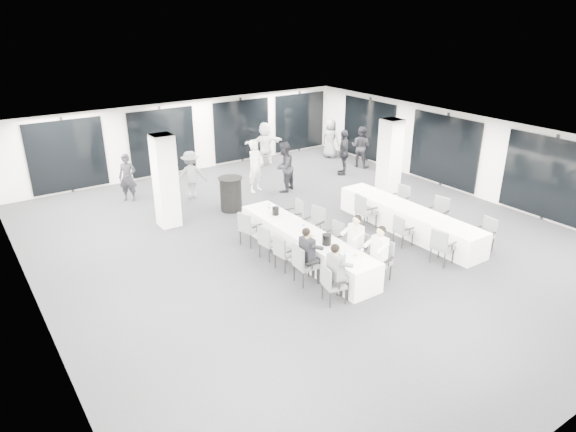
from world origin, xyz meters
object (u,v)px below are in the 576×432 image
at_px(standing_guest_e, 331,136).
at_px(standing_guest_f, 265,141).
at_px(chair_side_right_near, 486,232).
at_px(standing_guest_g, 127,175).
at_px(chair_side_left_far, 364,209).
at_px(standing_guest_a, 255,163).
at_px(ice_bucket_near, 327,239).
at_px(standing_guest_h, 361,144).
at_px(chair_main_right_near, 381,258).
at_px(chair_side_right_mid, 439,212).
at_px(chair_main_left_far, 248,227).
at_px(cocktail_table, 231,194).
at_px(chair_side_left_mid, 402,229).
at_px(banquet_table_main, 304,245).
at_px(ice_bucket_far, 276,211).
at_px(chair_main_right_second, 358,248).
at_px(chair_main_right_mid, 335,236).
at_px(chair_main_left_fourth, 268,240).
at_px(banquet_table_side, 408,220).
at_px(chair_side_right_far, 401,198).
at_px(chair_side_left_near, 441,245).
at_px(chair_main_right_far, 295,214).
at_px(chair_main_left_near, 331,282).
at_px(chair_main_right_fourth, 315,223).
at_px(chair_main_left_second, 303,262).
at_px(standing_guest_c, 191,172).

xyz_separation_m(standing_guest_e, standing_guest_f, (-2.98, 0.61, 0.08)).
xyz_separation_m(chair_side_right_near, standing_guest_g, (-6.71, 9.28, 0.41)).
height_order(chair_side_left_far, standing_guest_a, standing_guest_a).
bearing_deg(ice_bucket_near, standing_guest_h, 42.86).
relative_size(chair_main_right_near, chair_side_right_mid, 0.99).
bearing_deg(chair_main_left_far, cocktail_table, 146.82).
relative_size(chair_side_left_mid, standing_guest_h, 0.45).
xyz_separation_m(banquet_table_main, standing_guest_a, (1.69, 5.26, 0.68)).
relative_size(chair_side_right_mid, standing_guest_g, 0.54).
xyz_separation_m(standing_guest_g, ice_bucket_far, (2.40, -5.46, -0.07)).
height_order(chair_main_right_second, ice_bucket_far, ice_bucket_far).
height_order(chair_main_right_second, chair_main_right_mid, chair_main_right_second).
bearing_deg(chair_main_left_fourth, standing_guest_a, 143.86).
distance_m(chair_side_left_mid, standing_guest_g, 9.28).
bearing_deg(standing_guest_a, chair_side_right_mid, -85.84).
bearing_deg(chair_side_right_mid, standing_guest_h, -31.38).
bearing_deg(chair_main_left_far, chair_side_left_far, 61.40).
relative_size(standing_guest_g, ice_bucket_far, 8.38).
xyz_separation_m(banquet_table_side, standing_guest_e, (3.19, 7.59, 0.57)).
bearing_deg(chair_side_left_mid, chair_side_right_far, 140.05).
bearing_deg(chair_side_left_mid, standing_guest_a, -165.61).
bearing_deg(chair_main_right_second, ice_bucket_far, 12.37).
height_order(chair_side_right_near, standing_guest_e, standing_guest_e).
xyz_separation_m(cocktail_table, chair_side_left_near, (2.60, -6.40, -0.01)).
bearing_deg(chair_main_right_far, chair_main_left_near, 165.77).
bearing_deg(chair_side_left_near, chair_side_right_near, 77.27).
height_order(chair_main_left_near, chair_main_right_mid, chair_main_left_near).
distance_m(chair_main_left_near, chair_main_right_fourth, 3.24).
bearing_deg(chair_side_left_mid, cocktail_table, -147.17).
height_order(chair_main_right_second, standing_guest_g, standing_guest_g).
distance_m(chair_main_left_second, standing_guest_e, 11.22).
xyz_separation_m(chair_main_left_second, chair_main_left_fourth, (0.01, 1.59, -0.04)).
bearing_deg(chair_side_left_mid, standing_guest_c, -149.80).
distance_m(chair_main_left_fourth, standing_guest_c, 5.45).
relative_size(banquet_table_main, chair_side_left_near, 5.16).
distance_m(chair_main_right_mid, standing_guest_c, 6.31).
relative_size(standing_guest_e, ice_bucket_far, 8.49).
xyz_separation_m(chair_main_right_far, chair_side_left_mid, (1.84, -2.51, -0.04)).
distance_m(banquet_table_side, standing_guest_c, 7.47).
height_order(chair_main_right_fourth, chair_main_right_far, chair_main_right_fourth).
xyz_separation_m(chair_main_right_fourth, chair_side_right_mid, (3.49, -1.42, -0.00)).
xyz_separation_m(chair_main_right_mid, chair_side_right_mid, (3.50, -0.55, 0.07)).
distance_m(banquet_table_main, chair_main_right_fourth, 1.08).
relative_size(chair_main_left_far, chair_main_right_near, 0.97).
bearing_deg(standing_guest_a, standing_guest_g, 138.84).
height_order(chair_main_left_fourth, chair_side_right_mid, chair_side_right_mid).
bearing_deg(chair_main_right_second, chair_main_right_far, -5.12).
height_order(cocktail_table, chair_side_left_far, cocktail_table).
relative_size(chair_main_left_far, chair_side_left_near, 1.00).
xyz_separation_m(chair_side_left_far, standing_guest_c, (-3.15, 5.31, 0.35)).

